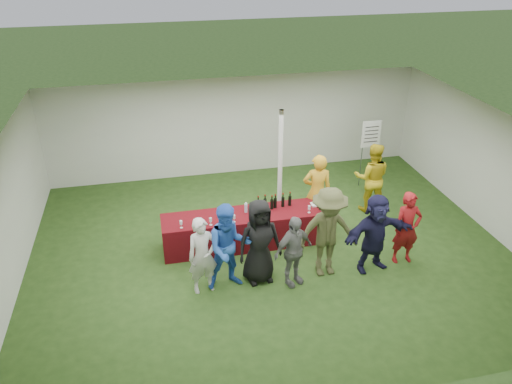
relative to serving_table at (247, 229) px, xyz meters
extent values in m
plane|color=#284719|center=(0.44, -0.36, -0.38)|extent=(60.00, 60.00, 0.00)
plane|color=white|center=(0.44, 3.64, 0.97)|extent=(10.00, 0.00, 10.00)
plane|color=white|center=(0.44, -4.36, 0.97)|extent=(10.00, 0.00, 10.00)
plane|color=white|center=(-4.56, -0.36, 0.97)|extent=(0.00, 8.00, 8.00)
plane|color=white|center=(5.44, -0.36, 0.97)|extent=(0.00, 8.00, 8.00)
plane|color=white|center=(0.44, -0.36, 2.33)|extent=(10.00, 10.00, 0.00)
cylinder|color=silver|center=(0.94, 0.84, 0.98)|extent=(0.10, 0.10, 2.70)
cube|color=#5E0B10|center=(0.00, 0.00, 0.00)|extent=(3.60, 0.80, 0.75)
cylinder|color=black|center=(0.28, 0.13, 0.48)|extent=(0.07, 0.07, 0.22)
cylinder|color=black|center=(0.28, 0.13, 0.64)|extent=(0.03, 0.03, 0.08)
cylinder|color=maroon|center=(0.28, 0.13, 0.69)|extent=(0.03, 0.03, 0.02)
cylinder|color=black|center=(0.43, 0.16, 0.48)|extent=(0.07, 0.07, 0.22)
cylinder|color=black|center=(0.43, 0.16, 0.64)|extent=(0.03, 0.03, 0.08)
cylinder|color=maroon|center=(0.43, 0.16, 0.69)|extent=(0.03, 0.03, 0.02)
cylinder|color=black|center=(0.57, 0.10, 0.48)|extent=(0.07, 0.07, 0.22)
cylinder|color=black|center=(0.57, 0.10, 0.64)|extent=(0.03, 0.03, 0.08)
cylinder|color=maroon|center=(0.57, 0.10, 0.69)|extent=(0.03, 0.03, 0.02)
cylinder|color=black|center=(0.65, 0.13, 0.48)|extent=(0.07, 0.07, 0.22)
cylinder|color=black|center=(0.65, 0.13, 0.64)|extent=(0.03, 0.03, 0.08)
cylinder|color=maroon|center=(0.65, 0.13, 0.69)|extent=(0.03, 0.03, 0.02)
cylinder|color=black|center=(0.83, 0.15, 0.48)|extent=(0.07, 0.07, 0.22)
cylinder|color=black|center=(0.83, 0.15, 0.64)|extent=(0.03, 0.03, 0.08)
cylinder|color=maroon|center=(0.83, 0.15, 0.69)|extent=(0.03, 0.03, 0.02)
cylinder|color=black|center=(0.99, 0.16, 0.48)|extent=(0.07, 0.07, 0.22)
cylinder|color=black|center=(0.99, 0.16, 0.64)|extent=(0.03, 0.03, 0.08)
cylinder|color=maroon|center=(0.99, 0.16, 0.69)|extent=(0.03, 0.03, 0.02)
cylinder|color=silver|center=(-1.40, -0.26, 0.38)|extent=(0.06, 0.06, 0.00)
cylinder|color=silver|center=(-1.40, -0.26, 0.42)|extent=(0.01, 0.01, 0.07)
cylinder|color=silver|center=(-1.40, -0.26, 0.50)|extent=(0.06, 0.06, 0.08)
cylinder|color=silver|center=(-1.12, -0.27, 0.38)|extent=(0.06, 0.06, 0.00)
cylinder|color=silver|center=(-1.12, -0.27, 0.42)|extent=(0.01, 0.01, 0.07)
cylinder|color=silver|center=(-1.12, -0.27, 0.50)|extent=(0.06, 0.06, 0.08)
cylinder|color=silver|center=(-0.81, -0.28, 0.38)|extent=(0.06, 0.06, 0.00)
cylinder|color=silver|center=(-0.81, -0.28, 0.42)|extent=(0.01, 0.01, 0.07)
cylinder|color=silver|center=(-0.81, -0.28, 0.50)|extent=(0.06, 0.06, 0.08)
cylinder|color=#420711|center=(-0.81, -0.28, 0.47)|extent=(0.05, 0.05, 0.02)
cylinder|color=silver|center=(-0.32, -0.26, 0.38)|extent=(0.06, 0.06, 0.00)
cylinder|color=silver|center=(-0.32, -0.26, 0.42)|extent=(0.01, 0.01, 0.07)
cylinder|color=silver|center=(-0.32, -0.26, 0.50)|extent=(0.06, 0.06, 0.08)
cylinder|color=silver|center=(1.30, -0.23, 0.38)|extent=(0.06, 0.06, 0.00)
cylinder|color=silver|center=(1.30, -0.23, 0.42)|extent=(0.01, 0.01, 0.07)
cylinder|color=silver|center=(1.30, -0.23, 0.50)|extent=(0.06, 0.06, 0.08)
cylinder|color=#420711|center=(1.30, -0.23, 0.47)|extent=(0.05, 0.05, 0.02)
cylinder|color=silver|center=(0.08, -0.26, 0.38)|extent=(0.06, 0.06, 0.00)
cylinder|color=silver|center=(0.08, -0.26, 0.42)|extent=(0.01, 0.01, 0.07)
cylinder|color=silver|center=(0.08, -0.26, 0.50)|extent=(0.06, 0.06, 0.08)
cylinder|color=silver|center=(0.00, 0.08, 0.47)|extent=(0.07, 0.07, 0.20)
cylinder|color=silver|center=(0.00, 0.08, 0.59)|extent=(0.03, 0.03, 0.03)
cube|color=white|center=(1.57, 0.05, 0.39)|extent=(0.25, 0.18, 0.03)
cylinder|color=slate|center=(1.68, -0.22, 0.46)|extent=(0.21, 0.21, 0.18)
cylinder|color=slate|center=(3.47, 2.07, 0.18)|extent=(0.02, 0.02, 1.10)
cylinder|color=slate|center=(3.87, 2.07, 0.18)|extent=(0.02, 0.02, 1.10)
cube|color=white|center=(3.67, 2.07, 1.07)|extent=(0.50, 0.02, 0.70)
cube|color=black|center=(3.67, 2.06, 1.27)|extent=(0.36, 0.01, 0.02)
cube|color=black|center=(3.67, 2.06, 1.17)|extent=(0.36, 0.01, 0.02)
cube|color=black|center=(3.67, 2.06, 1.07)|extent=(0.36, 0.01, 0.02)
cube|color=black|center=(3.67, 2.06, 0.97)|extent=(0.36, 0.01, 0.02)
cube|color=black|center=(3.67, 2.06, 0.88)|extent=(0.36, 0.01, 0.02)
imported|color=gold|center=(1.68, 0.38, 0.52)|extent=(0.71, 0.53, 1.79)
imported|color=gold|center=(3.19, 0.84, 0.49)|extent=(1.00, 0.89, 1.72)
imported|color=beige|center=(-1.10, -1.36, 0.40)|extent=(0.63, 0.47, 1.55)
imported|color=blue|center=(-0.61, -1.33, 0.50)|extent=(0.89, 0.71, 1.75)
imported|color=black|center=(-0.01, -1.26, 0.49)|extent=(0.91, 0.65, 1.73)
imported|color=slate|center=(0.58, -1.51, 0.36)|extent=(0.93, 0.65, 1.47)
imported|color=#464927|center=(1.31, -1.35, 0.57)|extent=(1.23, 0.72, 1.89)
imported|color=#191838|center=(2.27, -1.40, 0.45)|extent=(1.60, 0.77, 1.66)
imported|color=maroon|center=(3.01, -1.30, 0.41)|extent=(0.58, 0.39, 1.56)
camera|label=1|loc=(-1.77, -8.92, 5.73)|focal=35.00mm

